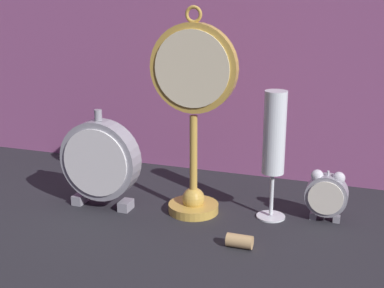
{
  "coord_description": "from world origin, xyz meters",
  "views": [
    {
      "loc": [
        0.3,
        -0.78,
        0.4
      ],
      "look_at": [
        0.0,
        0.08,
        0.13
      ],
      "focal_mm": 50.0,
      "sensor_mm": 36.0,
      "label": 1
    }
  ],
  "objects": [
    {
      "name": "mantel_clock_silver",
      "position": [
        -0.17,
        0.05,
        0.09
      ],
      "size": [
        0.15,
        0.04,
        0.19
      ],
      "color": "gray",
      "rests_on": "ground_plane"
    },
    {
      "name": "alarm_clock_twin_bell",
      "position": [
        0.23,
        0.13,
        0.05
      ],
      "size": [
        0.07,
        0.03,
        0.09
      ],
      "color": "gray",
      "rests_on": "ground_plane"
    },
    {
      "name": "pocket_watch_on_stand",
      "position": [
        0.0,
        0.09,
        0.19
      ],
      "size": [
        0.16,
        0.09,
        0.37
      ],
      "color": "gold",
      "rests_on": "ground_plane"
    },
    {
      "name": "ground_plane",
      "position": [
        0.0,
        0.0,
        0.0
      ],
      "size": [
        4.0,
        4.0,
        0.0
      ],
      "primitive_type": "plane",
      "color": "#232328"
    },
    {
      "name": "champagne_flute",
      "position": [
        0.14,
        0.11,
        0.14
      ],
      "size": [
        0.05,
        0.05,
        0.23
      ],
      "color": "silver",
      "rests_on": "ground_plane"
    },
    {
      "name": "wine_cork",
      "position": [
        0.12,
        -0.02,
        0.01
      ],
      "size": [
        0.04,
        0.02,
        0.02
      ],
      "primitive_type": "cylinder",
      "rotation": [
        0.0,
        1.57,
        0.0
      ],
      "color": "tan",
      "rests_on": "ground_plane"
    }
  ]
}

